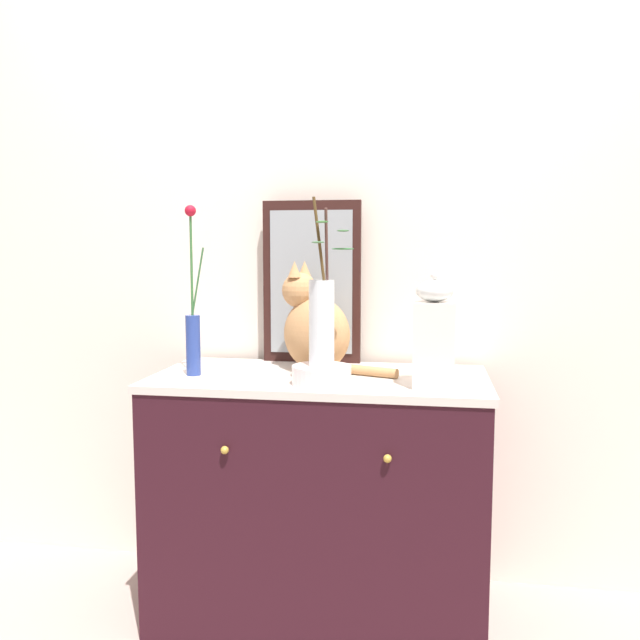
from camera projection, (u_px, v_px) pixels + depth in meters
ground_plane at (320, 611)px, 2.20m from camera, size 6.00×6.00×0.00m
wall_back at (335, 227)px, 2.39m from camera, size 4.40×0.08×2.60m
sideboard at (320, 495)px, 2.15m from camera, size 1.08×0.55×0.81m
mirror_leaning at (312, 282)px, 2.33m from camera, size 0.35×0.03×0.58m
cat_sitting at (315, 327)px, 2.18m from camera, size 0.42×0.23×0.37m
vase_slim_green at (193, 329)px, 2.09m from camera, size 0.07×0.05×0.55m
bowl_porcelain at (322, 375)px, 1.96m from camera, size 0.18×0.18×0.06m
vase_glass_clear at (322, 318)px, 1.94m from camera, size 0.14×0.15×0.50m
jar_lidded_porcelain at (434, 335)px, 1.91m from camera, size 0.12×0.12×0.34m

